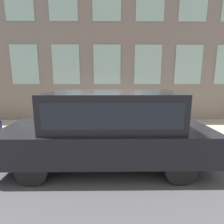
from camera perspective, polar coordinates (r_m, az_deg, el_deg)
name	(u,v)px	position (r m, az deg, el deg)	size (l,w,h in m)	color
ground_plane	(106,147)	(5.67, -2.00, -11.43)	(80.00, 80.00, 0.00)	#47474C
sidewalk	(107,130)	(7.11, -1.72, -6.03)	(3.11, 60.00, 0.15)	#A8A093
building_facade	(107,33)	(8.72, -1.67, 24.34)	(0.33, 40.00, 8.32)	gray
fire_hydrant	(118,127)	(5.92, 1.97, -4.91)	(0.28, 0.41, 0.77)	#2D7260
person	(106,111)	(6.21, -1.87, 0.27)	(0.34, 0.23, 1.42)	#726651
parked_truck_charcoal_near	(110,125)	(4.24, -0.81, -4.39)	(1.80, 4.91, 1.86)	black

